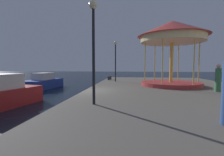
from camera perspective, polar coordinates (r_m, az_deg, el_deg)
ground_plane at (r=11.11m, az=-9.54°, el=-8.34°), size 120.00×120.00×0.00m
quay_dock at (r=11.04m, az=22.42°, el=-6.56°), size 12.08×25.48×0.80m
motorboat_red at (r=11.58m, az=-34.01°, el=-4.81°), size 2.78×4.63×1.94m
motorboat_blue at (r=18.92m, az=-23.09°, el=-1.46°), size 2.57×5.05×1.68m
carousel at (r=14.27m, az=20.44°, el=13.16°), size 5.56×5.56×5.23m
lamp_post_near_edge at (r=6.89m, az=-6.59°, el=15.18°), size 0.36×0.36×4.26m
lamp_post_mid_promenade at (r=16.90m, az=1.24°, el=8.53°), size 0.36×0.36×4.19m
bollard_south at (r=18.69m, az=-1.22°, el=-0.08°), size 0.24×0.24×0.40m
bollard_center at (r=19.37m, az=-0.55°, el=0.07°), size 0.24×0.24×0.40m
person_far_corner at (r=12.05m, az=33.32°, el=-0.29°), size 0.34×0.34×1.72m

